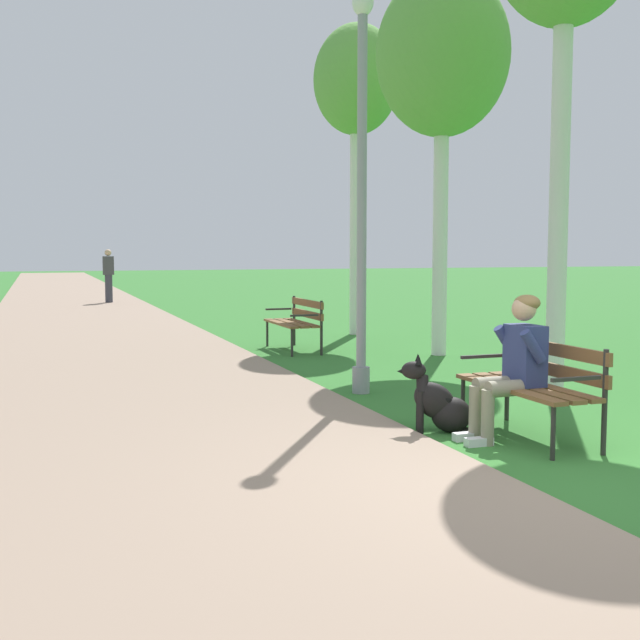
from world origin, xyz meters
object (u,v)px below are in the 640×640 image
Objects in this scene: park_bench_near at (534,379)px; lamp_post_near at (362,187)px; park_bench_mid at (297,319)px; pedestrian_distant at (109,276)px; birch_tree_third at (443,58)px; person_seated_on_near_bench at (514,361)px; dog_black at (440,404)px; birch_tree_fourth at (356,85)px.

lamp_post_near reaches higher than park_bench_near.
pedestrian_distant is (-1.91, 12.59, 0.33)m from park_bench_mid.
birch_tree_third reaches higher than lamp_post_near.
person_seated_on_near_bench reaches higher than dog_black.
birch_tree_third is (2.41, 2.63, 2.20)m from lamp_post_near.
dog_black is at bearing -92.47° from lamp_post_near.
birch_tree_third reaches higher than person_seated_on_near_bench.
dog_black is 0.14× the size of birch_tree_fourth.
lamp_post_near is (0.09, 2.04, 2.07)m from dog_black.
dog_black is 18.58m from pedestrian_distant.
dog_black is at bearing -118.12° from birch_tree_third.
pedestrian_distant is at bearing 94.93° from lamp_post_near.
lamp_post_near is at bearing 87.53° from dog_black.
birch_tree_third is at bearing 68.36° from person_seated_on_near_bench.
dog_black is at bearing 145.59° from park_bench_near.
lamp_post_near reaches higher than dog_black.
birch_tree_third reaches higher than dog_black.
birch_tree_fourth is at bearing 76.83° from person_seated_on_near_bench.
dog_black is (-0.67, 0.46, -0.25)m from park_bench_near.
lamp_post_near is at bearing -97.17° from park_bench_mid.
park_bench_near is at bearing -101.82° from birch_tree_fourth.
birch_tree_fourth reaches higher than lamp_post_near.
birch_tree_fourth is (2.34, 5.89, 2.41)m from lamp_post_near.
park_bench_near is at bearing -76.92° from lamp_post_near.
pedestrian_distant is (-1.33, 18.52, 0.58)m from dog_black.
dog_black is 6.80m from birch_tree_third.
birch_tree_third is at bearing 61.88° from dog_black.
lamp_post_near reaches higher than park_bench_mid.
pedestrian_distant is at bearing 109.53° from birch_tree_fourth.
person_seated_on_near_bench is 0.28× the size of lamp_post_near.
birch_tree_fourth is at bearing -70.47° from pedestrian_distant.
park_bench_near is 1.88× the size of dog_black.
lamp_post_near is (-0.37, 2.50, 1.65)m from person_seated_on_near_bench.
dog_black is 0.48× the size of pedestrian_distant.
park_bench_mid is 1.20× the size of person_seated_on_near_bench.
birch_tree_fourth reaches higher than person_seated_on_near_bench.
pedestrian_distant is (-3.83, 13.85, -3.68)m from birch_tree_third.
dog_black is (-0.58, -5.93, -0.25)m from park_bench_mid.
person_seated_on_near_bench is 0.22× the size of birch_tree_third.
park_bench_near is 3.14m from lamp_post_near.
person_seated_on_near_bench reaches higher than park_bench_near.
pedestrian_distant is (-2.00, 18.98, 0.33)m from park_bench_near.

